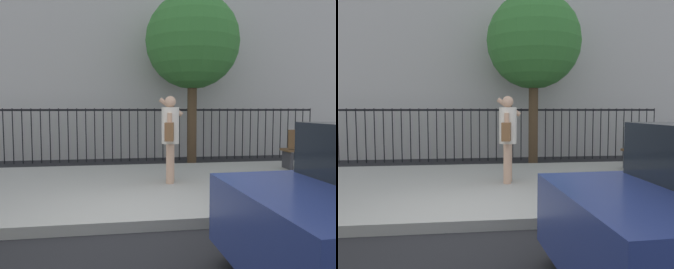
% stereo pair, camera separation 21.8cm
% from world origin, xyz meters
% --- Properties ---
extents(ground_plane, '(60.00, 60.00, 0.00)m').
position_xyz_m(ground_plane, '(0.00, 0.00, 0.00)').
color(ground_plane, black).
extents(sidewalk, '(28.00, 4.40, 0.15)m').
position_xyz_m(sidewalk, '(0.00, 2.20, 0.07)').
color(sidewalk, '#9E9B93').
rests_on(sidewalk, ground).
extents(iron_fence, '(12.03, 0.04, 1.60)m').
position_xyz_m(iron_fence, '(0.00, 5.90, 1.02)').
color(iron_fence, black).
rests_on(iron_fence, ground).
extents(pedestrian_on_phone, '(0.50, 0.70, 1.68)m').
position_xyz_m(pedestrian_on_phone, '(0.78, 2.16, 1.13)').
color(pedestrian_on_phone, tan).
rests_on(pedestrian_on_phone, sidewalk).
extents(street_bench, '(1.60, 0.45, 0.95)m').
position_xyz_m(street_bench, '(4.51, 3.16, 0.65)').
color(street_bench, brown).
rests_on(street_bench, sidewalk).
extents(street_tree_near, '(2.68, 2.68, 4.84)m').
position_xyz_m(street_tree_near, '(1.91, 5.26, 3.48)').
color(street_tree_near, '#4C3823').
rests_on(street_tree_near, ground).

